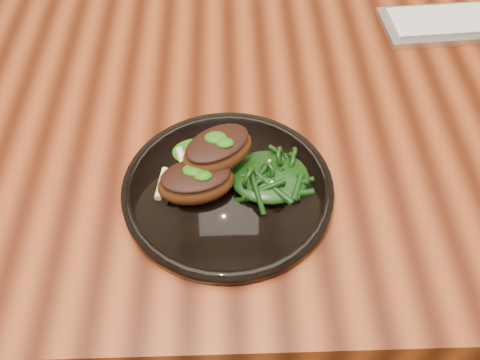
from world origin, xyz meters
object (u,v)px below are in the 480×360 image
object	(u,v)px
plate	(228,189)
greens_heap	(270,173)
desk	(232,142)
lamb_chop_front	(196,181)

from	to	relation	value
plate	greens_heap	world-z (taller)	greens_heap
plate	desk	bearing A→B (deg)	87.59
desk	greens_heap	size ratio (longest dim) A/B	15.06
desk	lamb_chop_front	world-z (taller)	lamb_chop_front
greens_heap	lamb_chop_front	bearing A→B (deg)	-171.14
desk	greens_heap	world-z (taller)	greens_heap
desk	greens_heap	distance (m)	0.21
greens_heap	desk	bearing A→B (deg)	105.95
desk	lamb_chop_front	bearing A→B (deg)	-104.74
plate	lamb_chop_front	distance (m)	0.05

